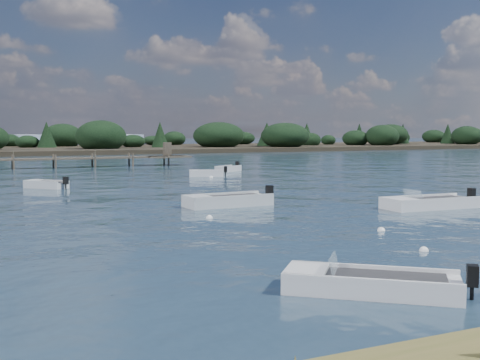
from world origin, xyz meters
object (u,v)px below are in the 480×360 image
tender_far_grey (46,186)px  dinghy_mid_white_a (430,205)px  dinghy_mid_grey (228,203)px  dinghy_near_olive (371,287)px  tender_far_grey_b (228,170)px  tender_far_white (206,175)px

tender_far_grey → dinghy_mid_white_a: bearing=-49.7°
dinghy_mid_white_a → dinghy_mid_grey: 10.76m
dinghy_mid_white_a → dinghy_near_olive: size_ratio=1.27×
tender_far_grey_b → tender_far_grey: bearing=-151.1°
dinghy_near_olive → tender_far_grey: bearing=96.8°
tender_far_grey_b → dinghy_near_olive: bearing=-109.2°
dinghy_mid_white_a → tender_far_white: (-2.58, 25.47, -0.00)m
tender_far_grey → dinghy_mid_grey: dinghy_mid_grey is taller
tender_far_grey → tender_far_grey_b: tender_far_grey_b is taller
dinghy_mid_white_a → dinghy_mid_grey: (-9.35, 5.34, 0.01)m
dinghy_mid_white_a → dinghy_near_olive: 17.97m
tender_far_grey_b → dinghy_mid_grey: 27.47m
dinghy_mid_white_a → dinghy_mid_grey: bearing=150.3°
dinghy_near_olive → tender_far_grey_b: 45.25m
dinghy_mid_white_a → tender_far_grey: dinghy_mid_white_a is taller
dinghy_near_olive → tender_far_white: 39.19m
dinghy_mid_white_a → tender_far_grey: bearing=130.3°
dinghy_mid_white_a → dinghy_near_olive: (-13.14, -12.27, -0.02)m
dinghy_mid_white_a → tender_far_grey: 26.31m
dinghy_mid_grey → dinghy_near_olive: bearing=-102.1°
dinghy_mid_white_a → dinghy_mid_grey: dinghy_mid_white_a is taller
dinghy_near_olive → dinghy_mid_white_a: bearing=43.0°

